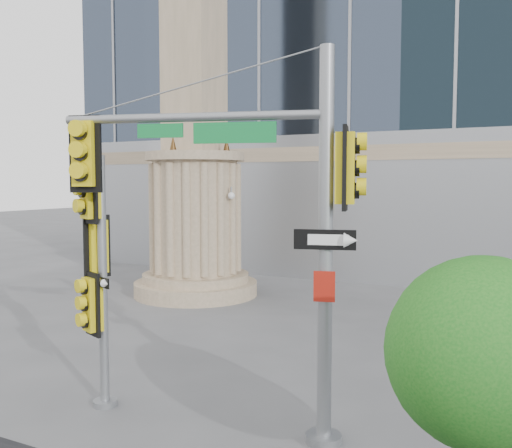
% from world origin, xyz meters
% --- Properties ---
extents(ground, '(120.00, 120.00, 0.00)m').
position_xyz_m(ground, '(0.00, 0.00, 0.00)').
color(ground, '#545456').
rests_on(ground, ground).
extents(monument, '(4.40, 4.40, 16.60)m').
position_xyz_m(monument, '(-6.00, 9.00, 5.52)').
color(monument, gray).
rests_on(monument, ground).
extents(main_signal_pole, '(4.65, 1.67, 6.13)m').
position_xyz_m(main_signal_pole, '(1.13, -0.07, 3.80)').
color(main_signal_pole, slate).
rests_on(main_signal_pole, ground).
extents(secondary_signal_pole, '(0.78, 0.75, 4.55)m').
position_xyz_m(secondary_signal_pole, '(-1.94, -0.33, 2.68)').
color(secondary_signal_pole, slate).
rests_on(secondary_signal_pole, ground).
extents(street_tree, '(2.13, 2.08, 3.32)m').
position_xyz_m(street_tree, '(4.71, -1.57, 2.18)').
color(street_tree, gray).
rests_on(street_tree, ground).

